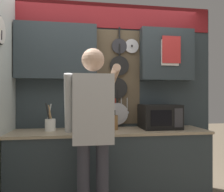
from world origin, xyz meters
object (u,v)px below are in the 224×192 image
at_px(person, 93,123).
at_px(utensil_crock, 50,124).
at_px(knife_block, 112,122).
at_px(microwave, 159,116).

bearing_deg(person, utensil_crock, 129.42).
xyz_separation_m(knife_block, utensil_crock, (-0.74, 0.00, -0.01)).
height_order(microwave, utensil_crock, utensil_crock).
xyz_separation_m(microwave, utensil_crock, (-1.35, 0.00, -0.07)).
relative_size(microwave, utensil_crock, 1.42).
distance_m(microwave, utensil_crock, 1.35).
bearing_deg(person, knife_block, 64.99).
distance_m(microwave, person, 1.05).
bearing_deg(knife_block, microwave, -0.07).
height_order(knife_block, person, person).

